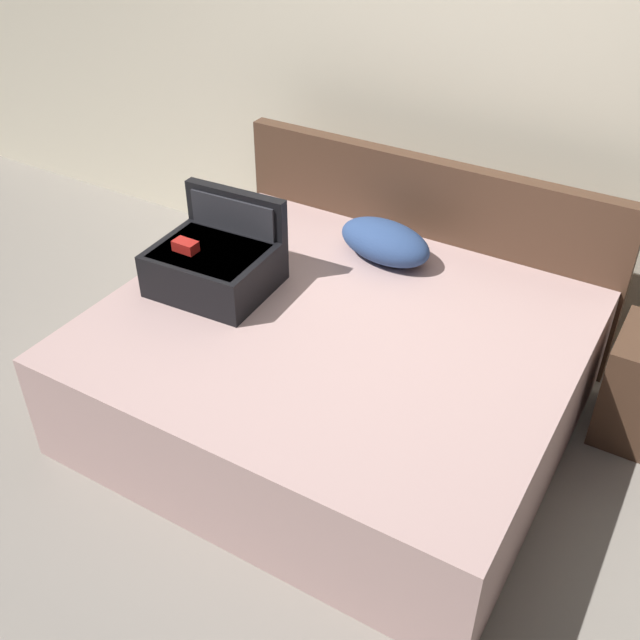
{
  "coord_description": "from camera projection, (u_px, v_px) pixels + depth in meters",
  "views": [
    {
      "loc": [
        1.22,
        -1.78,
        2.33
      ],
      "look_at": [
        0.0,
        0.27,
        0.61
      ],
      "focal_mm": 41.86,
      "sensor_mm": 36.0,
      "label": 1
    }
  ],
  "objects": [
    {
      "name": "pillow_near_headboard",
      "position": [
        385.0,
        242.0,
        3.46
      ],
      "size": [
        0.51,
        0.34,
        0.18
      ],
      "primitive_type": "ellipsoid",
      "rotation": [
        0.0,
        0.0,
        -0.17
      ],
      "color": "navy",
      "rests_on": "bed"
    },
    {
      "name": "bed",
      "position": [
        335.0,
        372.0,
        3.23
      ],
      "size": [
        1.93,
        1.7,
        0.51
      ],
      "primitive_type": "cube",
      "color": "#BC9993",
      "rests_on": "ground"
    },
    {
      "name": "headboard",
      "position": [
        423.0,
        244.0,
        3.74
      ],
      "size": [
        1.96,
        0.08,
        0.91
      ],
      "primitive_type": "cube",
      "color": "#4C3323",
      "rests_on": "ground"
    },
    {
      "name": "back_wall",
      "position": [
        470.0,
        54.0,
        3.5
      ],
      "size": [
        8.0,
        0.1,
        2.6
      ],
      "primitive_type": "cube",
      "color": "beige",
      "rests_on": "ground"
    },
    {
      "name": "ground_plane",
      "position": [
        287.0,
        472.0,
        3.11
      ],
      "size": [
        12.0,
        12.0,
        0.0
      ],
      "primitive_type": "plane",
      "color": "gray"
    },
    {
      "name": "hard_case_large",
      "position": [
        215.0,
        262.0,
        3.25
      ],
      "size": [
        0.52,
        0.46,
        0.39
      ],
      "rotation": [
        0.0,
        0.0,
        0.05
      ],
      "color": "black",
      "rests_on": "bed"
    }
  ]
}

